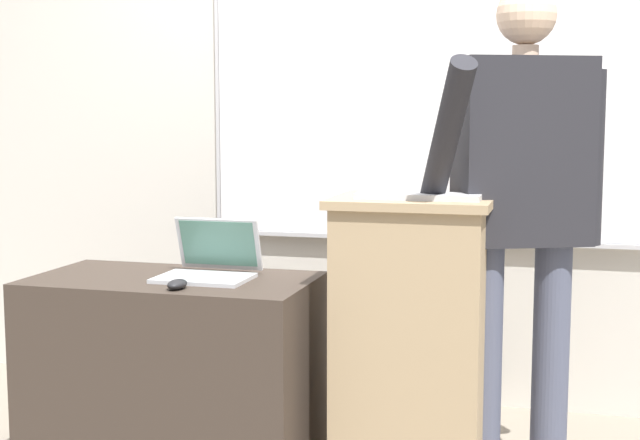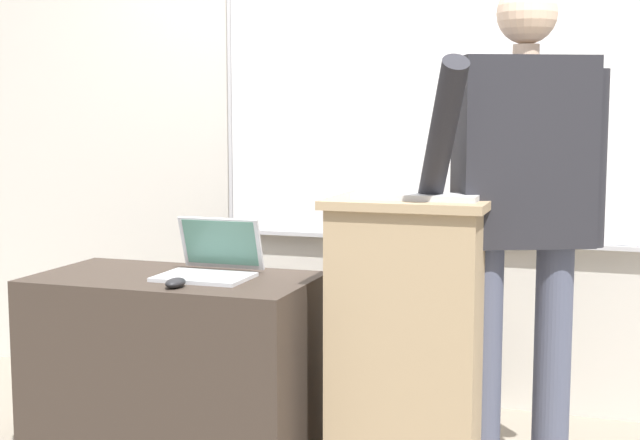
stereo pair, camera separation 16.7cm
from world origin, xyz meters
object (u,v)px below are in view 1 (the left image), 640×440
object	(u,v)px
laptop	(211,262)
wireless_keyboard	(419,196)
computer_mouse_by_laptop	(177,284)
lectern_podium	(411,342)
person_presenter	(521,197)
side_desk	(174,374)

from	to	relation	value
laptop	wireless_keyboard	size ratio (longest dim) A/B	0.79
computer_mouse_by_laptop	lectern_podium	bearing A→B (deg)	20.80
person_presenter	computer_mouse_by_laptop	world-z (taller)	person_presenter
person_presenter	laptop	bearing A→B (deg)	164.99
lectern_podium	person_presenter	world-z (taller)	person_presenter
person_presenter	wireless_keyboard	xyz separation A→B (m)	(-0.33, -0.18, 0.01)
side_desk	person_presenter	bearing A→B (deg)	10.28
computer_mouse_by_laptop	laptop	bearing A→B (deg)	85.12
wireless_keyboard	lectern_podium	bearing A→B (deg)	117.27
laptop	wireless_keyboard	distance (m)	0.81
side_desk	lectern_podium	bearing A→B (deg)	6.32
side_desk	computer_mouse_by_laptop	bearing A→B (deg)	-60.54
laptop	computer_mouse_by_laptop	bearing A→B (deg)	-94.88
wireless_keyboard	computer_mouse_by_laptop	world-z (taller)	wireless_keyboard
side_desk	person_presenter	xyz separation A→B (m)	(1.23, 0.22, 0.66)
person_presenter	wireless_keyboard	world-z (taller)	person_presenter
laptop	side_desk	bearing A→B (deg)	-157.45
lectern_podium	person_presenter	distance (m)	0.63
lectern_podium	wireless_keyboard	world-z (taller)	wireless_keyboard
side_desk	wireless_keyboard	world-z (taller)	wireless_keyboard
side_desk	person_presenter	distance (m)	1.41
lectern_podium	wireless_keyboard	xyz separation A→B (m)	(0.03, -0.06, 0.52)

